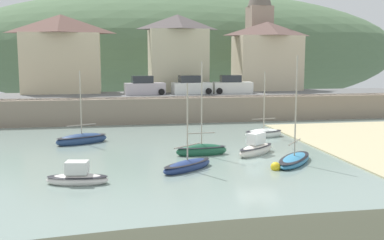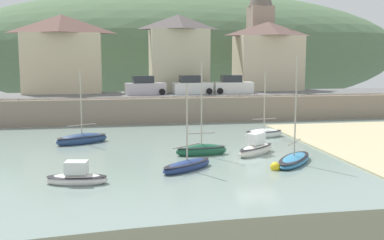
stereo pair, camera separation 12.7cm
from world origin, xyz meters
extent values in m
cube|color=gray|center=(0.00, 0.00, -0.03)|extent=(48.00, 40.00, 0.06)
cube|color=gray|center=(0.00, 17.00, 1.20)|extent=(48.00, 2.40, 2.40)
cube|color=#606060|center=(0.00, 20.70, 2.35)|extent=(48.00, 9.00, 0.10)
ellipsoid|color=#506C4A|center=(3.69, 55.20, 7.13)|extent=(80.00, 44.00, 20.37)
cube|color=beige|center=(-13.99, 25.20, 5.60)|extent=(8.15, 5.31, 6.39)
pyramid|color=brown|center=(-13.99, 25.20, 9.79)|extent=(8.45, 5.61, 1.99)
cube|color=beige|center=(-1.27, 25.20, 5.85)|extent=(6.38, 4.70, 6.90)
pyramid|color=#564D4C|center=(-1.27, 25.20, 10.13)|extent=(6.68, 5.00, 1.66)
cube|color=beige|center=(9.31, 25.20, 5.54)|extent=(7.31, 4.97, 6.27)
pyramid|color=brown|center=(9.31, 25.20, 9.49)|extent=(7.61, 5.27, 1.63)
cube|color=gray|center=(9.64, 29.20, 7.42)|extent=(2.80, 2.80, 10.03)
ellipsoid|color=navy|center=(-4.84, -2.08, 0.20)|extent=(3.60, 3.13, 0.72)
ellipsoid|color=black|center=(-4.84, -2.08, 0.40)|extent=(3.52, 3.07, 0.12)
cylinder|color=#B2A893|center=(-4.84, -2.08, 2.74)|extent=(0.09, 0.09, 4.36)
cylinder|color=gray|center=(-4.84, -2.08, 1.39)|extent=(1.76, 1.39, 0.07)
ellipsoid|color=navy|center=(-11.15, 7.16, 0.26)|extent=(4.09, 2.89, 0.95)
ellipsoid|color=black|center=(-11.15, 7.16, 0.52)|extent=(4.01, 2.83, 0.12)
cylinder|color=#B2A893|center=(-11.15, 7.16, 3.03)|extent=(0.09, 0.09, 4.58)
cylinder|color=gray|center=(-11.15, 7.16, 1.37)|extent=(2.06, 1.07, 0.07)
ellipsoid|color=silver|center=(-10.81, -3.92, 0.19)|extent=(3.29, 1.66, 0.68)
ellipsoid|color=black|center=(-10.81, -3.92, 0.38)|extent=(3.22, 1.63, 0.12)
cube|color=silver|center=(-10.81, -3.92, 0.85)|extent=(1.22, 0.98, 0.63)
ellipsoid|color=white|center=(2.95, 7.47, 0.23)|extent=(3.33, 1.82, 0.84)
ellipsoid|color=black|center=(2.95, 7.47, 0.46)|extent=(3.26, 1.78, 0.12)
cylinder|color=#B2A893|center=(2.95, 7.47, 2.91)|extent=(0.09, 0.09, 4.52)
cylinder|color=gray|center=(2.95, 7.47, 1.45)|extent=(2.03, 0.37, 0.07)
ellipsoid|color=teal|center=(1.75, -1.64, 0.17)|extent=(3.86, 4.33, 0.61)
ellipsoid|color=black|center=(1.75, -1.64, 0.34)|extent=(3.78, 4.24, 0.12)
cylinder|color=#B2A893|center=(1.75, -1.64, 3.45)|extent=(0.09, 0.09, 5.96)
cylinder|color=gray|center=(1.75, -1.64, 1.31)|extent=(1.51, 1.85, 0.07)
ellipsoid|color=silver|center=(0.28, 1.21, 0.25)|extent=(3.37, 3.00, 0.90)
ellipsoid|color=black|center=(0.28, 1.21, 0.50)|extent=(3.31, 2.94, 0.12)
cube|color=silver|center=(0.28, 1.21, 1.07)|extent=(1.40, 1.32, 0.73)
ellipsoid|color=#1B5238|center=(-3.27, 1.68, 0.26)|extent=(3.44, 1.16, 0.94)
ellipsoid|color=black|center=(-3.27, 1.68, 0.52)|extent=(3.37, 1.13, 0.12)
cylinder|color=#B2A893|center=(-3.27, 1.68, 3.39)|extent=(0.09, 0.09, 5.33)
cylinder|color=gray|center=(-3.27, 1.68, 1.44)|extent=(1.77, 0.17, 0.07)
cube|color=#BCB4BD|center=(-5.41, 20.70, 3.00)|extent=(4.23, 2.05, 1.20)
cube|color=#282D33|center=(-5.66, 20.70, 3.95)|extent=(2.22, 1.68, 0.80)
cylinder|color=black|center=(-3.76, 21.50, 2.72)|extent=(0.64, 0.22, 0.64)
cylinder|color=black|center=(-3.76, 19.90, 2.72)|extent=(0.64, 0.22, 0.64)
cylinder|color=black|center=(-7.06, 21.50, 2.72)|extent=(0.64, 0.22, 0.64)
cylinder|color=black|center=(-7.06, 19.90, 2.72)|extent=(0.64, 0.22, 0.64)
cube|color=silver|center=(-0.47, 20.70, 3.00)|extent=(4.22, 2.03, 1.20)
cube|color=#282D33|center=(-0.72, 20.70, 3.95)|extent=(2.21, 1.67, 0.80)
cylinder|color=black|center=(1.18, 21.50, 2.72)|extent=(0.64, 0.22, 0.64)
cylinder|color=black|center=(1.18, 19.90, 2.72)|extent=(0.64, 0.22, 0.64)
cylinder|color=black|center=(-2.12, 21.50, 2.72)|extent=(0.64, 0.22, 0.64)
cylinder|color=black|center=(-2.12, 19.90, 2.72)|extent=(0.64, 0.22, 0.64)
cube|color=white|center=(3.98, 20.70, 3.00)|extent=(4.19, 1.94, 1.20)
cube|color=#282D33|center=(3.73, 20.70, 3.95)|extent=(2.18, 1.62, 0.80)
cylinder|color=black|center=(5.63, 21.50, 2.72)|extent=(0.64, 0.22, 0.64)
cylinder|color=black|center=(5.63, 19.90, 2.72)|extent=(0.64, 0.22, 0.64)
cylinder|color=black|center=(2.33, 21.50, 2.72)|extent=(0.64, 0.22, 0.64)
cylinder|color=black|center=(2.33, 19.90, 2.72)|extent=(0.64, 0.22, 0.64)
sphere|color=yellow|center=(0.07, -2.98, 0.17)|extent=(0.57, 0.57, 0.57)
camera|label=1|loc=(-9.20, -27.48, 6.46)|focal=43.59mm
camera|label=2|loc=(-9.07, -27.50, 6.46)|focal=43.59mm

